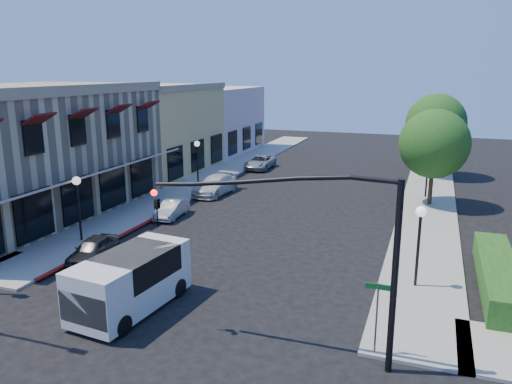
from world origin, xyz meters
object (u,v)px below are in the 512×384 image
(parked_car_c, at_px, (215,185))
(parked_car_d, at_px, (260,162))
(lamppost_right_far, at_px, (428,160))
(white_van, at_px, (130,278))
(signal_mast_arm, at_px, (323,236))
(lamppost_right_near, at_px, (420,226))
(street_name_sign, at_px, (377,307))
(street_tree_b, at_px, (436,123))
(lamppost_left_far, at_px, (197,152))
(parked_car_b, at_px, (172,209))
(street_tree_a, at_px, (434,144))
(lamppost_left_near, at_px, (77,192))
(parked_car_a, at_px, (93,249))

(parked_car_c, distance_m, parked_car_d, 10.23)
(lamppost_right_far, bearing_deg, white_van, -115.05)
(signal_mast_arm, xyz_separation_m, lamppost_right_near, (2.64, 6.50, -1.35))
(street_name_sign, xyz_separation_m, parked_car_c, (-13.60, 17.80, -1.02))
(street_tree_b, bearing_deg, lamppost_left_far, -149.97)
(parked_car_b, height_order, parked_car_c, parked_car_c)
(white_van, bearing_deg, parked_car_d, 99.25)
(street_tree_a, bearing_deg, parked_car_c, -172.36)
(street_tree_b, distance_m, lamppost_left_near, 29.64)
(street_tree_b, height_order, signal_mast_arm, street_tree_b)
(white_van, bearing_deg, street_tree_b, 70.62)
(parked_car_a, distance_m, parked_car_c, 14.00)
(street_name_sign, height_order, lamppost_left_near, lamppost_left_near)
(street_tree_b, distance_m, lamppost_left_far, 20.06)
(signal_mast_arm, relative_size, lamppost_left_near, 2.24)
(lamppost_left_far, relative_size, parked_car_a, 1.06)
(parked_car_c, bearing_deg, parked_car_d, 95.34)
(signal_mast_arm, height_order, white_van, signal_mast_arm)
(signal_mast_arm, bearing_deg, lamppost_left_near, 155.63)
(street_tree_a, distance_m, lamppost_right_near, 14.08)
(street_tree_b, bearing_deg, parked_car_a, -119.98)
(street_name_sign, relative_size, lamppost_left_near, 0.70)
(street_name_sign, height_order, lamppost_right_near, lamppost_right_near)
(street_tree_b, relative_size, parked_car_a, 2.08)
(street_tree_b, relative_size, lamppost_right_far, 1.97)
(street_name_sign, xyz_separation_m, lamppost_left_near, (-16.00, 5.80, 1.04))
(street_tree_a, height_order, white_van, street_tree_a)
(lamppost_left_near, distance_m, parked_car_c, 12.41)
(street_name_sign, relative_size, parked_car_c, 0.53)
(lamppost_right_far, xyz_separation_m, parked_car_a, (-14.70, -18.00, -2.16))
(signal_mast_arm, distance_m, parked_car_a, 13.34)
(signal_mast_arm, bearing_deg, white_van, 173.95)
(lamppost_right_near, xyz_separation_m, white_van, (-10.15, -5.71, -1.46))
(street_tree_a, height_order, street_tree_b, street_tree_b)
(street_name_sign, distance_m, white_van, 9.16)
(street_name_sign, height_order, parked_car_a, street_name_sign)
(parked_car_d, bearing_deg, parked_car_a, -91.00)
(signal_mast_arm, bearing_deg, parked_car_b, 134.72)
(street_tree_b, bearing_deg, parked_car_d, -173.25)
(street_tree_a, xyz_separation_m, parked_car_d, (-15.00, 8.22, -3.58))
(signal_mast_arm, distance_m, lamppost_left_far, 25.07)
(lamppost_right_near, bearing_deg, street_tree_a, 88.77)
(white_van, xyz_separation_m, parked_car_a, (-4.55, 3.71, -0.71))
(parked_car_b, bearing_deg, white_van, -73.34)
(lamppost_left_far, distance_m, parked_car_a, 16.31)
(street_tree_a, xyz_separation_m, parked_car_a, (-15.00, -16.00, -3.62))
(lamppost_right_near, bearing_deg, parked_car_d, 123.48)
(street_name_sign, distance_m, parked_car_b, 17.91)
(street_tree_b, distance_m, white_van, 31.66)
(parked_car_c, bearing_deg, parked_car_a, -85.62)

